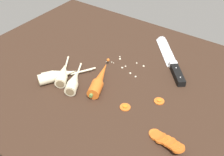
# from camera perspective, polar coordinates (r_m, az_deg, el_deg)

# --- Properties ---
(ground_plane) EXTENTS (1.20, 0.90, 0.04)m
(ground_plane) POSITION_cam_1_polar(r_m,az_deg,el_deg) (1.02, 0.64, -0.95)
(ground_plane) COLOR #332116
(chefs_knife) EXTENTS (0.25, 0.29, 0.04)m
(chefs_knife) POSITION_cam_1_polar(r_m,az_deg,el_deg) (1.13, 11.68, 4.29)
(chefs_knife) COLOR silver
(chefs_knife) RESTS_ON ground_plane
(whole_carrot) EXTENTS (0.10, 0.21, 0.04)m
(whole_carrot) POSITION_cam_1_polar(r_m,az_deg,el_deg) (0.97, -2.60, -0.34)
(whole_carrot) COLOR #D6601E
(whole_carrot) RESTS_ON ground_plane
(parsnip_front) EXTENTS (0.12, 0.16, 0.04)m
(parsnip_front) POSITION_cam_1_polar(r_m,az_deg,el_deg) (1.01, -10.91, 0.65)
(parsnip_front) COLOR beige
(parsnip_front) RESTS_ON ground_plane
(parsnip_mid_left) EXTENTS (0.12, 0.16, 0.04)m
(parsnip_mid_left) POSITION_cam_1_polar(r_m,az_deg,el_deg) (1.01, -10.05, 0.86)
(parsnip_mid_left) COLOR beige
(parsnip_mid_left) RESTS_ON ground_plane
(parsnip_mid_right) EXTENTS (0.10, 0.17, 0.04)m
(parsnip_mid_right) POSITION_cam_1_polar(r_m,az_deg,el_deg) (0.97, -7.86, -0.67)
(parsnip_mid_right) COLOR beige
(parsnip_mid_right) RESTS_ON ground_plane
(parsnip_back) EXTENTS (0.13, 0.19, 0.04)m
(parsnip_back) POSITION_cam_1_polar(r_m,az_deg,el_deg) (1.01, -11.09, 0.48)
(parsnip_back) COLOR beige
(parsnip_back) RESTS_ON ground_plane
(carrot_slice_stack) EXTENTS (0.12, 0.06, 0.04)m
(carrot_slice_stack) POSITION_cam_1_polar(r_m,az_deg,el_deg) (0.81, 10.93, -12.47)
(carrot_slice_stack) COLOR #D6601E
(carrot_slice_stack) RESTS_ON ground_plane
(carrot_slice_stray_near) EXTENTS (0.03, 0.03, 0.01)m
(carrot_slice_stray_near) POSITION_cam_1_polar(r_m,az_deg,el_deg) (0.93, 9.68, -4.63)
(carrot_slice_stray_near) COLOR #D6601E
(carrot_slice_stray_near) RESTS_ON ground_plane
(carrot_slice_stray_mid) EXTENTS (0.03, 0.03, 0.01)m
(carrot_slice_stray_mid) POSITION_cam_1_polar(r_m,az_deg,el_deg) (0.90, 2.72, -5.93)
(carrot_slice_stray_mid) COLOR #D6601E
(carrot_slice_stray_mid) RESTS_ON ground_plane
(mince_crumbs) EXTENTS (0.15, 0.08, 0.01)m
(mince_crumbs) POSITION_cam_1_polar(r_m,az_deg,el_deg) (1.07, 3.28, 2.63)
(mince_crumbs) COLOR beige
(mince_crumbs) RESTS_ON ground_plane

